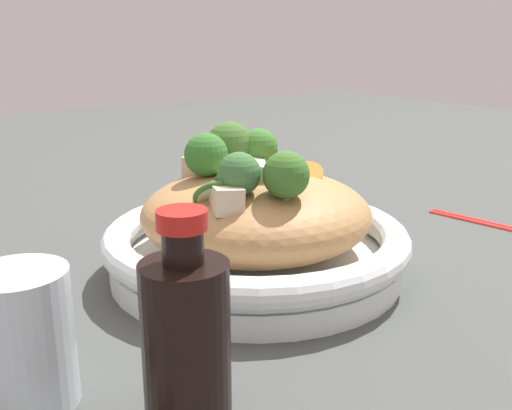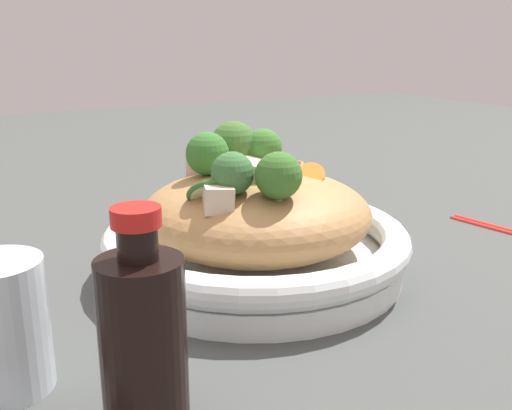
# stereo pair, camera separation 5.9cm
# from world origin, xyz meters

# --- Properties ---
(ground_plane) EXTENTS (3.00, 3.00, 0.00)m
(ground_plane) POSITION_xyz_m (0.00, 0.00, 0.00)
(ground_plane) COLOR #454946
(serving_bowl) EXTENTS (0.31, 0.31, 0.05)m
(serving_bowl) POSITION_xyz_m (0.00, 0.00, 0.03)
(serving_bowl) COLOR white
(serving_bowl) RESTS_ON ground_plane
(noodle_heap) EXTENTS (0.23, 0.23, 0.09)m
(noodle_heap) POSITION_xyz_m (0.00, -0.00, 0.07)
(noodle_heap) COLOR #B1814D
(noodle_heap) RESTS_ON serving_bowl
(broccoli_florets) EXTENTS (0.18, 0.13, 0.06)m
(broccoli_florets) POSITION_xyz_m (0.01, 0.01, 0.12)
(broccoli_florets) COLOR #97C27B
(broccoli_florets) RESTS_ON serving_bowl
(carrot_coins) EXTENTS (0.10, 0.11, 0.02)m
(carrot_coins) POSITION_xyz_m (0.02, -0.02, 0.10)
(carrot_coins) COLOR orange
(carrot_coins) RESTS_ON serving_bowl
(zucchini_slices) EXTENTS (0.07, 0.09, 0.04)m
(zucchini_slices) POSITION_xyz_m (-0.02, 0.04, 0.10)
(zucchini_slices) COLOR beige
(zucchini_slices) RESTS_ON serving_bowl
(chicken_chunks) EXTENTS (0.16, 0.11, 0.04)m
(chicken_chunks) POSITION_xyz_m (0.01, 0.03, 0.10)
(chicken_chunks) COLOR beige
(chicken_chunks) RESTS_ON serving_bowl
(soy_sauce_bottle) EXTENTS (0.05, 0.05, 0.15)m
(soy_sauce_bottle) POSITION_xyz_m (-0.19, 0.18, 0.06)
(soy_sauce_bottle) COLOR black
(soy_sauce_bottle) RESTS_ON ground_plane
(drinking_glass) EXTENTS (0.07, 0.07, 0.09)m
(drinking_glass) POSITION_xyz_m (-0.10, 0.25, 0.05)
(drinking_glass) COLOR silver
(drinking_glass) RESTS_ON ground_plane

